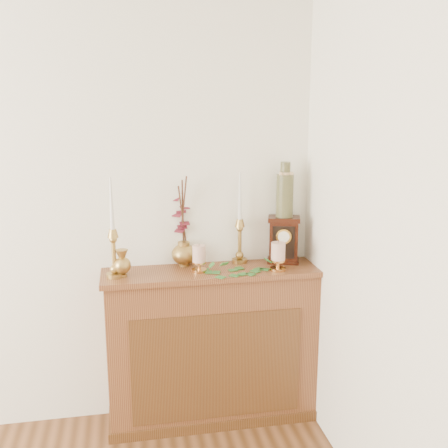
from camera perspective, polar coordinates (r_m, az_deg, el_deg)
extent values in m
cube|color=brown|center=(3.16, -1.26, -13.30)|extent=(1.20, 0.30, 0.90)
cube|color=brown|center=(3.04, -0.76, -15.29)|extent=(0.96, 0.01, 0.63)
cube|color=brown|center=(2.98, -1.30, -5.24)|extent=(1.24, 0.34, 0.03)
cube|color=brown|center=(3.36, -1.22, -19.75)|extent=(1.23, 0.33, 0.06)
cylinder|color=#B38E47|center=(2.90, -11.80, -5.47)|extent=(0.09, 0.09, 0.02)
sphere|color=#B38E47|center=(2.89, -11.83, -4.83)|extent=(0.05, 0.05, 0.05)
cylinder|color=#B38E47|center=(2.87, -11.90, -3.31)|extent=(0.02, 0.02, 0.16)
sphere|color=#B38E47|center=(2.85, -11.98, -1.67)|extent=(0.04, 0.04, 0.04)
cone|color=#B38E47|center=(2.84, -12.01, -1.00)|extent=(0.06, 0.06, 0.05)
cone|color=silver|center=(2.81, -12.16, 2.15)|extent=(0.02, 0.02, 0.28)
cylinder|color=#B38E47|center=(3.11, 1.70, -4.01)|extent=(0.09, 0.09, 0.02)
sphere|color=#B38E47|center=(3.10, 1.71, -3.41)|extent=(0.05, 0.05, 0.05)
cylinder|color=#B38E47|center=(3.08, 1.72, -2.02)|extent=(0.02, 0.02, 0.16)
sphere|color=#B38E47|center=(3.06, 1.73, -0.50)|extent=(0.04, 0.04, 0.04)
cone|color=#B38E47|center=(3.05, 1.73, 0.11)|extent=(0.06, 0.06, 0.04)
cone|color=silver|center=(3.02, 1.75, 3.01)|extent=(0.02, 0.02, 0.28)
cylinder|color=#B38E47|center=(2.90, -10.96, -5.49)|extent=(0.05, 0.05, 0.02)
sphere|color=#B38E47|center=(2.89, -11.01, -4.45)|extent=(0.09, 0.09, 0.09)
cone|color=#B38E47|center=(2.87, -11.06, -3.22)|extent=(0.07, 0.07, 0.05)
cylinder|color=#B38E47|center=(3.06, -4.36, -4.40)|extent=(0.06, 0.06, 0.01)
ellipsoid|color=#B38E47|center=(3.04, -4.38, -3.30)|extent=(0.14, 0.14, 0.12)
cylinder|color=#B38E47|center=(3.03, -4.40, -2.19)|extent=(0.07, 0.07, 0.03)
cylinder|color=#472819|center=(3.00, -4.58, 1.06)|extent=(0.05, 0.08, 0.34)
cylinder|color=#472819|center=(3.00, -4.51, 1.36)|extent=(0.02, 0.07, 0.37)
cylinder|color=#472819|center=(2.99, -4.45, 1.65)|extent=(0.04, 0.13, 0.39)
cylinder|color=#CF8E48|center=(2.94, -2.70, -5.06)|extent=(0.08, 0.08, 0.01)
cylinder|color=#CF8E48|center=(2.93, -2.71, -4.59)|extent=(0.02, 0.02, 0.04)
cylinder|color=#CF8E48|center=(2.93, -2.71, -4.20)|extent=(0.08, 0.08, 0.01)
cylinder|color=beige|center=(2.91, -2.72, -3.24)|extent=(0.07, 0.07, 0.09)
cylinder|color=#472819|center=(2.90, -2.73, -2.28)|extent=(0.00, 0.00, 0.01)
cylinder|color=#CF8E48|center=(2.98, 5.87, -4.89)|extent=(0.09, 0.09, 0.02)
cylinder|color=#CF8E48|center=(2.97, 5.88, -4.39)|extent=(0.02, 0.02, 0.04)
cylinder|color=#CF8E48|center=(2.96, 5.89, -3.97)|extent=(0.08, 0.08, 0.01)
cylinder|color=beige|center=(2.95, 5.92, -2.96)|extent=(0.08, 0.08, 0.10)
cylinder|color=#472819|center=(2.93, 5.94, -1.93)|extent=(0.00, 0.00, 0.01)
cube|color=#2B6627|center=(2.92, 5.63, -5.30)|extent=(0.06, 0.06, 0.00)
cube|color=#2B6627|center=(2.95, -2.30, -5.08)|extent=(0.04, 0.05, 0.00)
cube|color=#2B6627|center=(2.95, 1.61, -5.05)|extent=(0.05, 0.04, 0.00)
cube|color=#2B6627|center=(2.85, -1.72, -5.72)|extent=(0.06, 0.06, 0.00)
cube|color=#2B6627|center=(2.96, 4.58, -5.05)|extent=(0.06, 0.06, 0.00)
cube|color=#2B6627|center=(3.02, 3.91, -4.66)|extent=(0.06, 0.05, 0.00)
cube|color=#2B6627|center=(2.86, -1.99, -5.65)|extent=(0.05, 0.05, 0.00)
cube|color=#2B6627|center=(2.84, -1.62, -5.78)|extent=(0.05, 0.06, 0.00)
cube|color=#2B6627|center=(2.88, 0.88, -5.52)|extent=(0.06, 0.06, 0.00)
cube|color=#2B6627|center=(2.95, 4.49, -5.11)|extent=(0.05, 0.06, 0.00)
cube|color=#2B6627|center=(2.94, 0.29, -5.09)|extent=(0.05, 0.06, 0.00)
cube|color=#2B6627|center=(2.94, 4.50, -5.16)|extent=(0.06, 0.06, 0.00)
cube|color=#2B6627|center=(2.89, -1.35, -4.46)|extent=(0.05, 0.04, 0.03)
cube|color=#2B6627|center=(2.84, 0.04, -4.36)|extent=(0.05, 0.05, 0.03)
cube|color=#2B6627|center=(2.95, 4.80, -3.98)|extent=(0.05, 0.05, 0.03)
cube|color=#38180B|center=(3.14, 6.44, -3.95)|extent=(0.21, 0.18, 0.02)
cube|color=#38180B|center=(3.11, 6.50, -1.84)|extent=(0.19, 0.15, 0.24)
cube|color=#38180B|center=(3.08, 6.56, 0.55)|extent=(0.21, 0.18, 0.03)
cube|color=black|center=(3.05, 6.50, -2.02)|extent=(0.12, 0.04, 0.19)
cylinder|color=#EEB646|center=(3.04, 6.52, -1.38)|extent=(0.09, 0.03, 0.09)
cylinder|color=silver|center=(3.04, 6.52, -1.38)|extent=(0.06, 0.02, 0.07)
sphere|color=#EEB646|center=(3.07, 6.47, -3.17)|extent=(0.03, 0.03, 0.03)
cylinder|color=#1B3728|center=(3.05, 6.62, 3.07)|extent=(0.10, 0.10, 0.25)
cylinder|color=#1B3728|center=(3.03, 6.70, 5.95)|extent=(0.06, 0.06, 0.08)
cylinder|color=tan|center=(3.03, 6.68, 5.47)|extent=(0.07, 0.07, 0.02)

